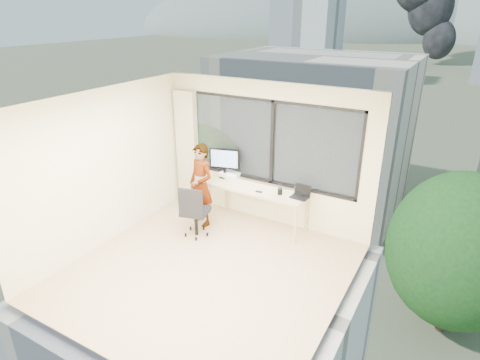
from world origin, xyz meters
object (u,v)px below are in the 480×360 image
Objects in this scene: laptop at (300,193)px; handbag at (301,188)px; desk at (258,207)px; game_console at (229,175)px; person at (201,185)px; monitor at (225,163)px; chair at (196,210)px.

laptop is 0.20m from handbag.
desk is 5.65× the size of laptop.
game_console is 1.46m from handbag.
desk is at bearing -175.41° from laptop.
laptop is (0.80, -0.01, 0.47)m from desk.
game_console is 1.54m from laptop.
person is (-0.93, -0.45, 0.40)m from desk.
laptop reaches higher than handbag.
desk is at bearing -7.19° from game_console.
game_console is (0.21, 0.65, 0.02)m from person.
handbag is at bearing -14.18° from monitor.
chair is 1.10m from game_console.
laptop reaches higher than desk.
monitor is 1.82× the size of laptop.
handbag is at bearing 20.34° from chair.
chair is 0.52m from person.
person is 1.79m from laptop.
chair is 2.89× the size of game_console.
desk is at bearing 33.56° from chair.
laptop is at bearing -0.67° from desk.
game_console reaches higher than desk.
chair is at bearing -146.42° from laptop.
game_console is (0.07, 0.05, -0.25)m from monitor.
desk is 0.86m from game_console.
monitor is at bearing -138.79° from game_console.
game_console is 1.48× the size of handbag.
desk is at bearing 43.45° from person.
chair reaches higher than handbag.
handbag is (1.53, 0.04, -0.20)m from monitor.
desk is 1.16× the size of person.
person reaches higher than chair.
handbag is (-0.07, 0.19, -0.01)m from laptop.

